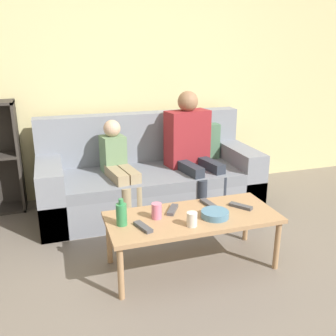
{
  "coord_description": "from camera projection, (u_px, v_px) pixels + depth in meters",
  "views": [
    {
      "loc": [
        -0.83,
        -1.48,
        1.51
      ],
      "look_at": [
        0.04,
        1.25,
        0.58
      ],
      "focal_mm": 40.0,
      "sensor_mm": 36.0,
      "label": 1
    }
  ],
  "objects": [
    {
      "name": "ground_plane",
      "position": [
        230.0,
        335.0,
        2.05
      ],
      "size": [
        22.0,
        22.0,
        0.0
      ],
      "primitive_type": "plane",
      "color": "#70665B"
    },
    {
      "name": "wall_back",
      "position": [
        130.0,
        68.0,
        3.78
      ],
      "size": [
        12.0,
        0.06,
        2.6
      ],
      "color": "beige",
      "rests_on": "ground_plane"
    },
    {
      "name": "couch",
      "position": [
        150.0,
        178.0,
        3.63
      ],
      "size": [
        2.05,
        0.85,
        0.88
      ],
      "color": "gray",
      "rests_on": "ground_plane"
    },
    {
      "name": "coffee_table",
      "position": [
        192.0,
        220.0,
        2.6
      ],
      "size": [
        1.19,
        0.52,
        0.39
      ],
      "color": "#A87F56",
      "rests_on": "ground_plane"
    },
    {
      "name": "person_adult",
      "position": [
        191.0,
        143.0,
        3.57
      ],
      "size": [
        0.47,
        0.65,
        1.12
      ],
      "rotation": [
        0.0,
        0.0,
        0.19
      ],
      "color": "#282D38",
      "rests_on": "ground_plane"
    },
    {
      "name": "person_child",
      "position": [
        119.0,
        166.0,
        3.35
      ],
      "size": [
        0.29,
        0.62,
        0.88
      ],
      "rotation": [
        0.0,
        0.0,
        0.16
      ],
      "color": "#9E8966",
      "rests_on": "ground_plane"
    },
    {
      "name": "cup_near",
      "position": [
        192.0,
        219.0,
        2.43
      ],
      "size": [
        0.07,
        0.07,
        0.1
      ],
      "color": "silver",
      "rests_on": "coffee_table"
    },
    {
      "name": "cup_far",
      "position": [
        157.0,
        211.0,
        2.53
      ],
      "size": [
        0.07,
        0.07,
        0.11
      ],
      "color": "pink",
      "rests_on": "coffee_table"
    },
    {
      "name": "tv_remote_0",
      "position": [
        173.0,
        210.0,
        2.66
      ],
      "size": [
        0.13,
        0.17,
        0.02
      ],
      "rotation": [
        0.0,
        0.0,
        -0.54
      ],
      "color": "#47474C",
      "rests_on": "coffee_table"
    },
    {
      "name": "tv_remote_1",
      "position": [
        241.0,
        206.0,
        2.72
      ],
      "size": [
        0.14,
        0.16,
        0.02
      ],
      "rotation": [
        0.0,
        0.0,
        0.65
      ],
      "color": "#47474C",
      "rests_on": "coffee_table"
    },
    {
      "name": "tv_remote_2",
      "position": [
        208.0,
        204.0,
        2.76
      ],
      "size": [
        0.07,
        0.18,
        0.02
      ],
      "rotation": [
        0.0,
        0.0,
        0.15
      ],
      "color": "#47474C",
      "rests_on": "coffee_table"
    },
    {
      "name": "tv_remote_3",
      "position": [
        143.0,
        227.0,
        2.41
      ],
      "size": [
        0.1,
        0.18,
        0.02
      ],
      "rotation": [
        0.0,
        0.0,
        0.31
      ],
      "color": "#47474C",
      "rests_on": "coffee_table"
    },
    {
      "name": "snack_bowl",
      "position": [
        215.0,
        214.0,
        2.56
      ],
      "size": [
        0.19,
        0.19,
        0.05
      ],
      "color": "teal",
      "rests_on": "coffee_table"
    },
    {
      "name": "bottle",
      "position": [
        121.0,
        214.0,
        2.43
      ],
      "size": [
        0.07,
        0.07,
        0.18
      ],
      "color": "#33844C",
      "rests_on": "coffee_table"
    }
  ]
}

